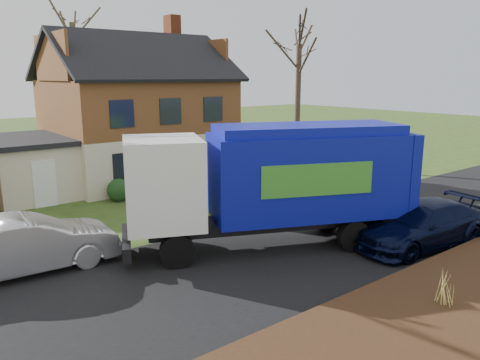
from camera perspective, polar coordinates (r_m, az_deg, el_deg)
ground at (r=15.51m, az=4.56°, el=-9.18°), size 120.00×120.00×0.00m
road at (r=15.50m, az=4.56°, el=-9.15°), size 80.00×7.00×0.02m
mulch_verge at (r=12.44m, az=21.87°, el=-15.10°), size 80.00×3.50×0.30m
main_house at (r=27.01m, az=-13.32°, el=8.62°), size 12.95×8.95×9.26m
garbage_truck at (r=15.70m, az=4.66°, el=0.26°), size 9.93×6.31×4.16m
silver_sedan at (r=15.36m, az=-24.41°, el=-7.14°), size 5.28×2.12×1.71m
navy_wagon at (r=17.25m, az=21.29°, el=-5.06°), size 5.52×2.82×1.53m
tree_front_east at (r=30.71m, az=7.31°, el=18.46°), size 3.96×3.96×10.99m
tree_back at (r=36.12m, az=-20.00°, el=19.58°), size 4.01×4.01×12.70m
grass_clump_mid at (r=12.65m, az=23.62°, el=-11.86°), size 0.31×0.26×0.87m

